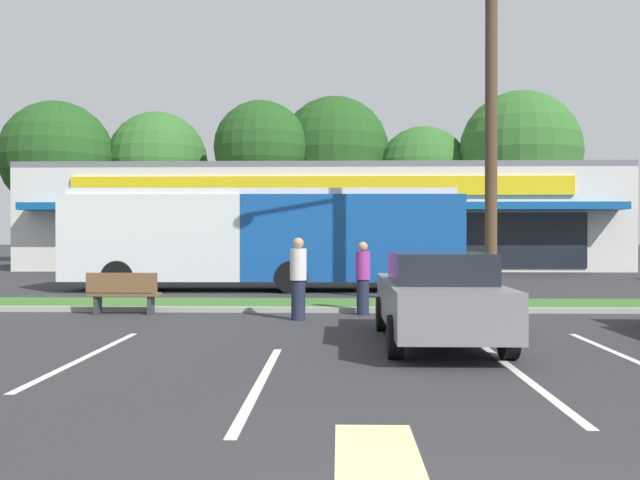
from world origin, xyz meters
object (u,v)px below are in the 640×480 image
bus_stop_bench (123,292)px  pedestrian_near_bench (298,279)px  utility_pole (486,74)px  car_0 (438,297)px  pedestrian_by_pole (363,278)px  city_bus (264,236)px

bus_stop_bench → pedestrian_near_bench: (4.01, -0.89, 0.37)m
utility_pole → car_0: 7.84m
pedestrian_near_bench → pedestrian_by_pole: bearing=-173.7°
pedestrian_near_bench → pedestrian_by_pole: pedestrian_near_bench is taller
car_0 → bus_stop_bench: bearing=58.6°
city_bus → car_0: bearing=109.7°
utility_pole → bus_stop_bench: bearing=-168.5°
utility_pole → pedestrian_near_bench: (-4.49, -2.62, -4.90)m
utility_pole → car_0: (-2.00, -5.70, -5.00)m
utility_pole → pedestrian_by_pole: (-3.09, -1.64, -4.95)m
city_bus → bus_stop_bench: 7.42m
bus_stop_bench → city_bus: bearing=-109.5°
utility_pole → bus_stop_bench: size_ratio=6.78×
pedestrian_near_bench → bus_stop_bench: bearing=-41.2°
bus_stop_bench → car_0: car_0 is taller
utility_pole → car_0: utility_pole is taller
car_0 → utility_pole: bearing=-19.3°
bus_stop_bench → car_0: bearing=148.6°
utility_pole → pedestrian_near_bench: 7.14m
city_bus → car_0: 11.64m
pedestrian_near_bench → utility_pole: bearing=-178.4°
bus_stop_bench → pedestrian_by_pole: bearing=-179.1°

